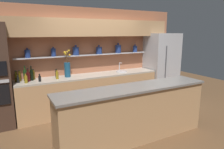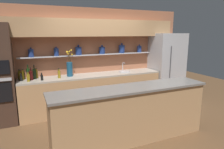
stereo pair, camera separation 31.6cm
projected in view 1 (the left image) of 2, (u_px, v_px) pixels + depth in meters
The scene contains 19 objects.
ground_plane at pixel (120, 127), 4.25m from camera, with size 12.00×12.00×0.00m, color brown.
back_wall_unit at pixel (91, 49), 5.25m from camera, with size 5.20×0.44×2.60m.
back_counter_unit at pixel (92, 92), 5.16m from camera, with size 3.60×0.62×0.92m.
island_counter at pixel (134, 113), 3.69m from camera, with size 2.96×0.61×1.02m.
refrigerator at pixel (161, 66), 6.07m from camera, with size 0.90×0.73×1.95m.
flower_vase at pixel (67, 69), 4.80m from camera, with size 0.17×0.16×0.66m.
sink_fixture at pixel (121, 71), 5.48m from camera, with size 0.30×0.30×0.25m.
bottle_oil_0 at pixel (34, 75), 4.55m from camera, with size 0.06×0.06×0.24m.
bottle_wine_1 at pixel (28, 77), 4.38m from camera, with size 0.09×0.09×0.30m.
bottle_wine_2 at pixel (32, 75), 4.47m from camera, with size 0.07×0.07×0.34m.
bottle_oil_3 at pixel (20, 77), 4.41m from camera, with size 0.06×0.06×0.25m.
bottle_sauce_4 at pixel (18, 80), 4.27m from camera, with size 0.05×0.05×0.17m.
bottle_oil_5 at pixel (57, 75), 4.61m from camera, with size 0.06×0.06×0.24m.
bottle_wine_6 at pixel (25, 75), 4.42m from camera, with size 0.08×0.08×0.34m.
bottle_sauce_7 at pixel (40, 78), 4.37m from camera, with size 0.06×0.06×0.17m.
bottle_oil_8 at pixel (26, 79), 4.24m from camera, with size 0.06×0.06×0.22m.
bottle_sauce_9 at pixel (56, 74), 4.80m from camera, with size 0.05×0.05×0.20m.
bottle_oil_10 at pixel (17, 77), 4.42m from camera, with size 0.05×0.05×0.22m.
bottle_oil_11 at pixel (16, 77), 4.31m from camera, with size 0.05×0.05×0.26m.
Camera 1 is at (-1.99, -3.38, 1.98)m, focal length 32.00 mm.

